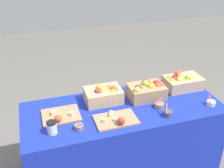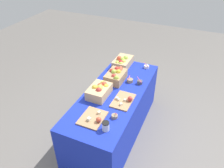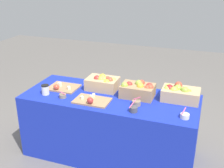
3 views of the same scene
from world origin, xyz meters
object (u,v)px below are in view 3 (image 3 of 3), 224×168
apple_crate_left (180,93)px  apple_crate_middle (138,90)px  apple_crate_right (103,83)px  cutting_board_front (92,100)px  sample_bowl_far (133,109)px  sample_bowl_extra (185,116)px  cutting_board_back (63,87)px  coffee_cup (45,90)px  sample_bowl_near (136,103)px  sample_bowl_mid (63,96)px

apple_crate_left → apple_crate_middle: size_ratio=1.09×
apple_crate_right → cutting_board_front: 0.36m
cutting_board_front → sample_bowl_far: bearing=-7.8°
apple_crate_left → sample_bowl_extra: apple_crate_left is taller
sample_bowl_extra → cutting_board_front: bearing=178.6°
cutting_board_back → sample_bowl_extra: (1.41, -0.24, 0.01)m
apple_crate_middle → coffee_cup: 1.02m
cutting_board_front → cutting_board_back: (-0.46, 0.21, -0.00)m
sample_bowl_far → coffee_cup: (-1.02, 0.07, 0.03)m
apple_crate_middle → apple_crate_right: (-0.43, 0.06, -0.00)m
apple_crate_left → sample_bowl_near: apple_crate_left is taller
coffee_cup → cutting_board_back: bearing=64.9°
cutting_board_front → sample_bowl_far: sample_bowl_far is taller
apple_crate_middle → cutting_board_back: 0.88m
apple_crate_left → sample_bowl_near: bearing=-145.3°
apple_crate_middle → coffee_cup: apple_crate_middle is taller
apple_crate_left → cutting_board_back: apple_crate_left is taller
sample_bowl_mid → sample_bowl_extra: bearing=-0.6°
apple_crate_middle → cutting_board_back: (-0.88, -0.08, -0.07)m
sample_bowl_near → sample_bowl_mid: (-0.79, -0.09, -0.00)m
apple_crate_right → sample_bowl_extra: size_ratio=3.75×
apple_crate_right → cutting_board_front: size_ratio=0.95×
apple_crate_left → sample_bowl_mid: size_ratio=4.33×
apple_crate_left → cutting_board_front: size_ratio=1.04×
apple_crate_middle → apple_crate_left: bearing=8.1°
cutting_board_front → coffee_cup: coffee_cup is taller
sample_bowl_extra → coffee_cup: (-1.51, 0.03, 0.03)m
cutting_board_front → sample_bowl_mid: size_ratio=4.17×
cutting_board_back → sample_bowl_extra: sample_bowl_extra is taller
sample_bowl_near → sample_bowl_extra: 0.51m
sample_bowl_extra → coffee_cup: 1.51m
sample_bowl_mid → sample_bowl_far: bearing=-3.9°
apple_crate_left → sample_bowl_extra: 0.40m
apple_crate_middle → sample_bowl_extra: (0.53, -0.32, -0.06)m
sample_bowl_far → coffee_cup: 1.03m
apple_crate_right → cutting_board_front: (0.01, -0.35, -0.06)m
apple_crate_middle → sample_bowl_far: bearing=-82.0°
apple_crate_left → cutting_board_front: bearing=-157.3°
apple_crate_left → apple_crate_middle: bearing=-171.9°
cutting_board_front → cutting_board_back: size_ratio=1.10×
apple_crate_middle → sample_bowl_mid: size_ratio=3.97×
cutting_board_front → coffee_cup: 0.56m
apple_crate_middle → sample_bowl_far: size_ratio=3.10×
sample_bowl_far → cutting_board_back: bearing=163.4°
apple_crate_middle → coffee_cup: bearing=-163.5°
apple_crate_right → sample_bowl_mid: apple_crate_right is taller
apple_crate_left → coffee_cup: (-1.41, -0.35, -0.02)m
cutting_board_front → cutting_board_back: bearing=155.1°
cutting_board_front → sample_bowl_far: (0.47, -0.06, 0.01)m
apple_crate_middle → cutting_board_front: bearing=-145.0°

